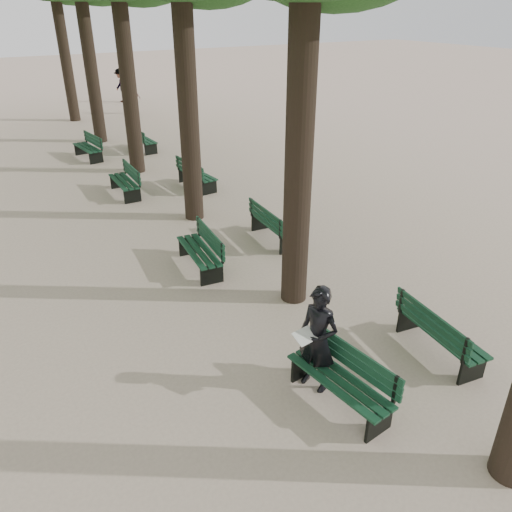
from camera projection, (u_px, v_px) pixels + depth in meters
ground at (323, 417)px, 7.38m from camera, size 120.00×120.00×0.00m
bench_left_0 at (339, 389)px, 7.51m from camera, size 0.78×1.86×0.92m
bench_left_1 at (200, 258)px, 11.37m from camera, size 0.75×1.85×0.92m
bench_left_2 at (125, 187)px, 15.71m from camera, size 0.61×1.81×0.92m
bench_left_3 at (88, 152)px, 19.33m from camera, size 0.79×1.86×0.92m
bench_right_0 at (439, 340)px, 8.60m from camera, size 0.79×1.86×0.92m
bench_right_1 at (274, 231)px, 12.70m from camera, size 0.70×1.84×0.92m
bench_right_2 at (197, 179)px, 16.35m from camera, size 0.73×1.84×0.92m
bench_right_3 at (143, 144)px, 20.46m from camera, size 0.67×1.83×0.92m
man_with_map at (318, 339)px, 7.59m from camera, size 0.73×0.80×1.79m
pedestrian_b at (121, 85)px, 29.97m from camera, size 0.49×1.28×1.93m
pedestrian_c at (131, 98)px, 26.94m from camera, size 0.99×0.62×1.59m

